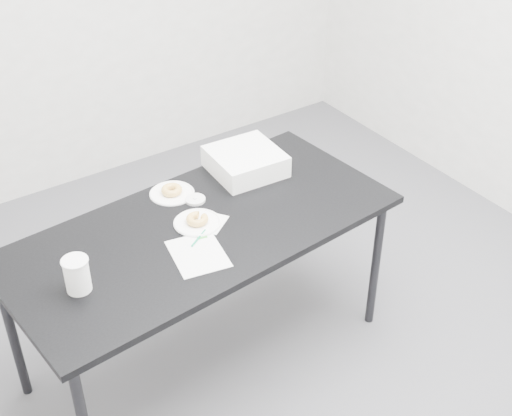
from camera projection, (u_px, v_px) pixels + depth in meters
floor at (257, 353)px, 3.51m from camera, size 4.00×4.00×0.00m
table at (201, 237)px, 3.09m from camera, size 1.77×0.95×0.78m
scorecard at (198, 254)px, 2.90m from camera, size 0.25×0.30×0.00m
logo_patch at (201, 236)px, 3.00m from camera, size 0.05×0.05×0.00m
pen at (199, 238)px, 2.98m from camera, size 0.11×0.07×0.01m
napkin at (208, 222)px, 3.08m from camera, size 0.20×0.20×0.00m
plate_near at (197, 223)px, 3.07m from camera, size 0.21×0.21×0.01m
donut_near at (197, 219)px, 3.06m from camera, size 0.13×0.13×0.03m
plate_far at (172, 193)px, 3.26m from camera, size 0.21×0.21×0.01m
donut_far at (172, 190)px, 3.25m from camera, size 0.12×0.12×0.03m
coffee_cup at (77, 275)px, 2.68m from camera, size 0.10×0.10×0.15m
cup_lid at (195, 200)px, 3.22m from camera, size 0.09×0.09×0.01m
bakery_box at (245, 161)px, 3.40m from camera, size 0.34×0.34×0.11m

